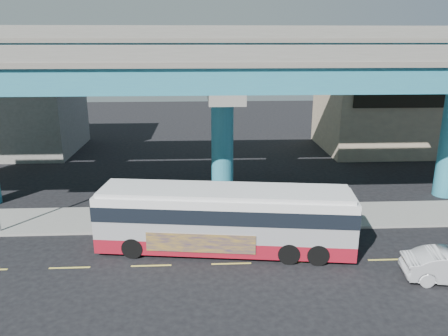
{
  "coord_description": "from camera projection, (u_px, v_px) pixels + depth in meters",
  "views": [
    {
      "loc": [
        -1.38,
        -19.9,
        10.8
      ],
      "look_at": [
        -0.15,
        4.0,
        3.75
      ],
      "focal_mm": 35.0,
      "sensor_mm": 36.0,
      "label": 1
    }
  ],
  "objects": [
    {
      "name": "ground",
      "position": [
        231.0,
        261.0,
        22.19
      ],
      "size": [
        120.0,
        120.0,
        0.0
      ],
      "primitive_type": "plane",
      "color": "black",
      "rests_on": "ground"
    },
    {
      "name": "sidewalk",
      "position": [
        225.0,
        217.0,
        27.44
      ],
      "size": [
        70.0,
        4.0,
        0.15
      ],
      "primitive_type": "cube",
      "color": "gray",
      "rests_on": "ground"
    },
    {
      "name": "transit_bus",
      "position": [
        225.0,
        217.0,
        22.86
      ],
      "size": [
        13.59,
        4.58,
        3.43
      ],
      "rotation": [
        0.0,
        0.0,
        -0.13
      ],
      "color": "maroon",
      "rests_on": "ground"
    },
    {
      "name": "building_concrete",
      "position": [
        12.0,
        106.0,
        42.92
      ],
      "size": [
        12.0,
        10.0,
        9.0
      ],
      "primitive_type": "cube",
      "color": "gray",
      "rests_on": "ground"
    },
    {
      "name": "building_beige",
      "position": [
        393.0,
        115.0,
        44.1
      ],
      "size": [
        14.0,
        10.23,
        7.0
      ],
      "color": "tan",
      "rests_on": "ground"
    },
    {
      "name": "stop_sign",
      "position": [
        298.0,
        196.0,
        25.87
      ],
      "size": [
        0.73,
        0.13,
        2.44
      ],
      "rotation": [
        0.0,
        0.0,
        -0.26
      ],
      "color": "gray",
      "rests_on": "sidewalk"
    },
    {
      "name": "lane_markings",
      "position": [
        231.0,
        264.0,
        21.9
      ],
      "size": [
        58.0,
        0.12,
        0.01
      ],
      "color": "#D8C64C",
      "rests_on": "ground"
    },
    {
      "name": "viaduct",
      "position": [
        222.0,
        66.0,
        28.33
      ],
      "size": [
        52.0,
        12.4,
        11.7
      ],
      "color": "teal",
      "rests_on": "ground"
    }
  ]
}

